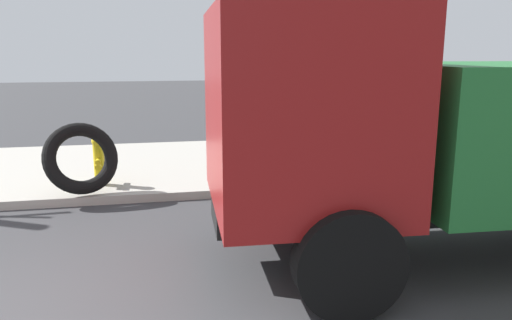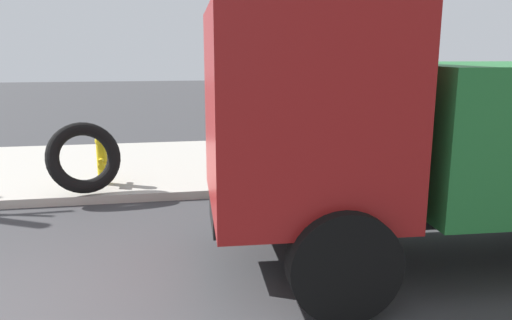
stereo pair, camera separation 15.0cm
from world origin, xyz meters
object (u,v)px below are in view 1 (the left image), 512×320
object	(u,v)px
loose_tire	(81,158)
stop_sign	(270,100)
fire_hydrant	(99,158)
dump_truck_green	(484,130)

from	to	relation	value
loose_tire	stop_sign	bearing A→B (deg)	1.32
loose_tire	fire_hydrant	bearing A→B (deg)	67.14
stop_sign	dump_truck_green	distance (m)	3.91
fire_hydrant	dump_truck_green	xyz separation A→B (m)	(4.96, -3.90, 0.97)
fire_hydrant	stop_sign	world-z (taller)	stop_sign
stop_sign	fire_hydrant	bearing A→B (deg)	171.29
loose_tire	dump_truck_green	xyz separation A→B (m)	(5.19, -3.35, 0.84)
fire_hydrant	loose_tire	size ratio (longest dim) A/B	0.74
fire_hydrant	dump_truck_green	bearing A→B (deg)	-38.14
fire_hydrant	dump_truck_green	size ratio (longest dim) A/B	0.13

